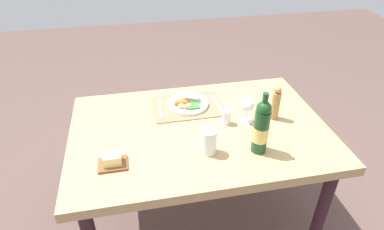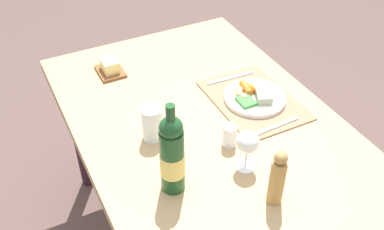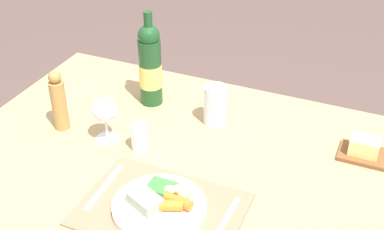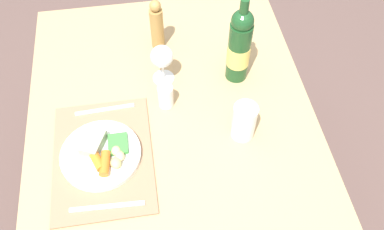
% 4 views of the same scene
% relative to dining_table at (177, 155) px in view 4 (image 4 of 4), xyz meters
% --- Properties ---
extents(ground_plane, '(8.00, 8.00, 0.00)m').
position_rel_dining_table_xyz_m(ground_plane, '(0.00, 0.00, -0.64)').
color(ground_plane, brown).
extents(dining_table, '(1.33, 0.89, 0.71)m').
position_rel_dining_table_xyz_m(dining_table, '(0.00, 0.00, 0.00)').
color(dining_table, tan).
rests_on(dining_table, ground_plane).
extents(placemat, '(0.40, 0.29, 0.01)m').
position_rel_dining_table_xyz_m(placemat, '(0.02, -0.22, 0.08)').
color(placemat, '#956E51').
rests_on(placemat, dining_table).
extents(dinner_plate, '(0.23, 0.23, 0.05)m').
position_rel_dining_table_xyz_m(dinner_plate, '(0.02, -0.22, 0.10)').
color(dinner_plate, white).
rests_on(dinner_plate, placemat).
extents(fork, '(0.02, 0.19, 0.00)m').
position_rel_dining_table_xyz_m(fork, '(-0.15, -0.20, 0.09)').
color(fork, silver).
rests_on(fork, placemat).
extents(knife, '(0.02, 0.20, 0.00)m').
position_rel_dining_table_xyz_m(knife, '(0.18, -0.21, 0.09)').
color(knife, silver).
rests_on(knife, placemat).
extents(wine_bottle, '(0.07, 0.07, 0.31)m').
position_rel_dining_table_xyz_m(wine_bottle, '(-0.23, 0.23, 0.21)').
color(wine_bottle, '#1A4721').
rests_on(wine_bottle, dining_table).
extents(salt_shaker, '(0.05, 0.05, 0.08)m').
position_rel_dining_table_xyz_m(salt_shaker, '(-0.15, -0.01, 0.12)').
color(salt_shaker, white).
rests_on(salt_shaker, dining_table).
extents(water_tumbler, '(0.07, 0.07, 0.12)m').
position_rel_dining_table_xyz_m(water_tumbler, '(0.00, 0.20, 0.13)').
color(water_tumbler, silver).
rests_on(water_tumbler, dining_table).
extents(wine_glass, '(0.07, 0.07, 0.14)m').
position_rel_dining_table_xyz_m(wine_glass, '(-0.26, -0.01, 0.18)').
color(wine_glass, white).
rests_on(wine_glass, dining_table).
extents(pepper_mill, '(0.05, 0.05, 0.19)m').
position_rel_dining_table_xyz_m(pepper_mill, '(-0.42, -0.01, 0.17)').
color(pepper_mill, '#A97F42').
rests_on(pepper_mill, dining_table).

